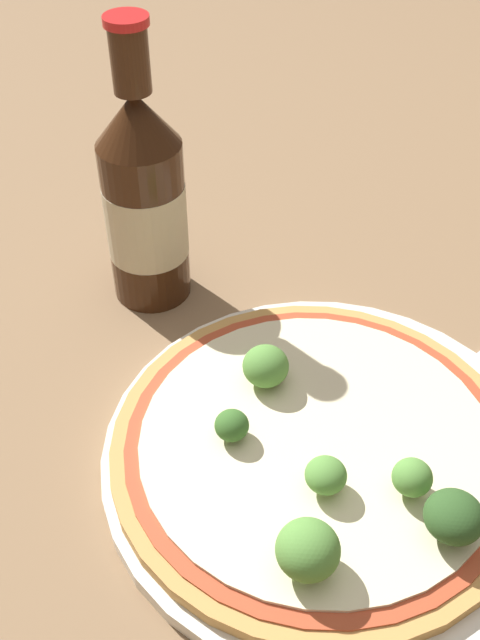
# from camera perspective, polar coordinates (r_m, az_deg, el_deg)

# --- Properties ---
(ground_plane) EXTENTS (3.00, 3.00, 0.00)m
(ground_plane) POSITION_cam_1_polar(r_m,az_deg,el_deg) (0.52, 7.33, -10.42)
(ground_plane) COLOR #846647
(plate) EXTENTS (0.30, 0.30, 0.01)m
(plate) POSITION_cam_1_polar(r_m,az_deg,el_deg) (0.51, 6.49, -9.82)
(plate) COLOR silver
(plate) RESTS_ON ground_plane
(pizza) EXTENTS (0.27, 0.27, 0.01)m
(pizza) POSITION_cam_1_polar(r_m,az_deg,el_deg) (0.50, 5.70, -9.06)
(pizza) COLOR tan
(pizza) RESTS_ON plate
(broccoli_floret_0) EXTENTS (0.04, 0.04, 0.03)m
(broccoli_floret_0) POSITION_cam_1_polar(r_m,az_deg,el_deg) (0.42, 5.19, -17.05)
(broccoli_floret_0) COLOR #6B8E51
(broccoli_floret_0) RESTS_ON pizza
(broccoli_floret_1) EXTENTS (0.03, 0.03, 0.02)m
(broccoli_floret_1) POSITION_cam_1_polar(r_m,az_deg,el_deg) (0.46, 6.55, -11.68)
(broccoli_floret_1) COLOR #6B8E51
(broccoli_floret_1) RESTS_ON pizza
(broccoli_floret_2) EXTENTS (0.02, 0.02, 0.03)m
(broccoli_floret_2) POSITION_cam_1_polar(r_m,az_deg,el_deg) (0.46, 12.98, -11.62)
(broccoli_floret_2) COLOR #6B8E51
(broccoli_floret_2) RESTS_ON pizza
(broccoli_floret_3) EXTENTS (0.03, 0.03, 0.03)m
(broccoli_floret_3) POSITION_cam_1_polar(r_m,az_deg,el_deg) (0.51, 1.97, -3.54)
(broccoli_floret_3) COLOR #6B8E51
(broccoli_floret_3) RESTS_ON pizza
(broccoli_floret_4) EXTENTS (0.03, 0.03, 0.03)m
(broccoli_floret_4) POSITION_cam_1_polar(r_m,az_deg,el_deg) (0.45, 15.98, -14.22)
(broccoli_floret_4) COLOR #6B8E51
(broccoli_floret_4) RESTS_ON pizza
(broccoli_floret_5) EXTENTS (0.02, 0.02, 0.02)m
(broccoli_floret_5) POSITION_cam_1_polar(r_m,az_deg,el_deg) (0.48, -0.63, -8.05)
(broccoli_floret_5) COLOR #6B8E51
(broccoli_floret_5) RESTS_ON pizza
(beer_bottle) EXTENTS (0.06, 0.06, 0.23)m
(beer_bottle) POSITION_cam_1_polar(r_m,az_deg,el_deg) (0.59, -7.30, 9.03)
(beer_bottle) COLOR #381E0F
(beer_bottle) RESTS_ON ground_plane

